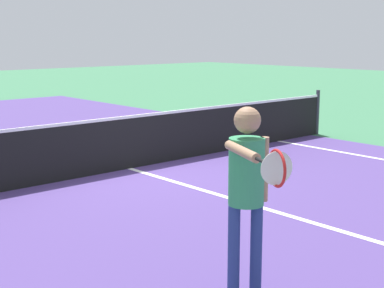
{
  "coord_description": "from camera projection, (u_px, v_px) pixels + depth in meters",
  "views": [
    {
      "loc": [
        -5.75,
        -8.22,
        2.34
      ],
      "look_at": [
        -1.07,
        -2.92,
        1.0
      ],
      "focal_mm": 53.38,
      "sensor_mm": 36.0,
      "label": 1
    }
  ],
  "objects": [
    {
      "name": "ground_plane",
      "position": [
        129.0,
        169.0,
        10.23
      ],
      "size": [
        60.0,
        60.0,
        0.0
      ],
      "primitive_type": "plane",
      "color": "#38724C"
    },
    {
      "name": "player_near",
      "position": [
        247.0,
        180.0,
        5.03
      ],
      "size": [
        0.84,
        1.08,
        1.74
      ],
      "color": "navy",
      "rests_on": "ground_plane"
    },
    {
      "name": "court_surface_inbounds",
      "position": [
        129.0,
        169.0,
        10.23
      ],
      "size": [
        10.62,
        24.4,
        0.0
      ],
      "primitive_type": "cube",
      "color": "#4C387A",
      "rests_on": "ground_plane"
    },
    {
      "name": "net",
      "position": [
        129.0,
        142.0,
        10.14
      ],
      "size": [
        11.15,
        0.09,
        1.07
      ],
      "color": "#33383D",
      "rests_on": "ground_plane"
    },
    {
      "name": "line_center_service",
      "position": [
        264.0,
        208.0,
        7.87
      ],
      "size": [
        0.1,
        6.4,
        0.01
      ],
      "primitive_type": "cube",
      "color": "white",
      "rests_on": "ground_plane"
    }
  ]
}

